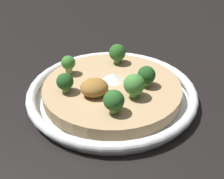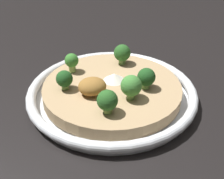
{
  "view_description": "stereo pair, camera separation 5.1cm",
  "coord_description": "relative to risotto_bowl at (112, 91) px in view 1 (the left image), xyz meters",
  "views": [
    {
      "loc": [
        -0.13,
        -0.41,
        0.3
      ],
      "look_at": [
        0.0,
        0.0,
        0.02
      ],
      "focal_mm": 45.0,
      "sensor_mm": 36.0,
      "label": 1
    },
    {
      "loc": [
        -0.08,
        -0.43,
        0.3
      ],
      "look_at": [
        0.0,
        0.0,
        0.02
      ],
      "focal_mm": 45.0,
      "sensor_mm": 36.0,
      "label": 2
    }
  ],
  "objects": [
    {
      "name": "risotto_bowl",
      "position": [
        0.0,
        0.0,
        0.0
      ],
      "size": [
        0.31,
        0.31,
        0.03
      ],
      "color": "silver",
      "rests_on": "ground_plane"
    },
    {
      "name": "ground_plane",
      "position": [
        0.0,
        0.0,
        -0.02
      ],
      "size": [
        6.0,
        6.0,
        0.0
      ],
      "primitive_type": "plane",
      "color": "black"
    },
    {
      "name": "broccoli_right",
      "position": [
        0.06,
        -0.02,
        0.04
      ],
      "size": [
        0.03,
        0.03,
        0.04
      ],
      "color": "#668E47",
      "rests_on": "risotto_bowl"
    },
    {
      "name": "crispy_onion_garnish",
      "position": [
        -0.04,
        -0.02,
        0.03
      ],
      "size": [
        0.05,
        0.04,
        0.03
      ],
      "color": "olive",
      "rests_on": "risotto_bowl"
    },
    {
      "name": "broccoli_front",
      "position": [
        0.02,
        -0.05,
        0.04
      ],
      "size": [
        0.04,
        0.04,
        0.04
      ],
      "color": "#668E47",
      "rests_on": "risotto_bowl"
    },
    {
      "name": "broccoli_left",
      "position": [
        -0.08,
        0.0,
        0.03
      ],
      "size": [
        0.03,
        0.03,
        0.04
      ],
      "color": "#668E47",
      "rests_on": "risotto_bowl"
    },
    {
      "name": "broccoli_back_left",
      "position": [
        -0.07,
        0.06,
        0.04
      ],
      "size": [
        0.03,
        0.03,
        0.04
      ],
      "color": "#84A856",
      "rests_on": "risotto_bowl"
    },
    {
      "name": "broccoli_back_right",
      "position": [
        0.03,
        0.08,
        0.04
      ],
      "size": [
        0.03,
        0.03,
        0.04
      ],
      "color": "#668E47",
      "rests_on": "risotto_bowl"
    },
    {
      "name": "cheese_sprinkle",
      "position": [
        0.01,
        0.01,
        0.02
      ],
      "size": [
        0.04,
        0.04,
        0.01
      ],
      "color": "white",
      "rests_on": "risotto_bowl"
    },
    {
      "name": "broccoli_front_left",
      "position": [
        -0.02,
        -0.08,
        0.04
      ],
      "size": [
        0.03,
        0.03,
        0.04
      ],
      "color": "#759E4C",
      "rests_on": "risotto_bowl"
    }
  ]
}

